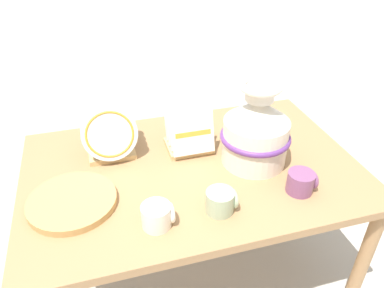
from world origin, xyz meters
name	(u,v)px	position (x,y,z in m)	size (l,w,h in m)	color
ground_plane	(192,270)	(0.00, 0.00, 0.00)	(14.00, 14.00, 0.00)	#B2ADA3
display_table	(192,180)	(0.00, 0.00, 0.59)	(1.35, 0.88, 0.66)	#9E754C
ceramic_vase	(256,130)	(0.26, -0.03, 0.81)	(0.28, 0.28, 0.35)	silver
dish_rack_round_plates	(109,134)	(-0.30, 0.18, 0.76)	(0.22, 0.20, 0.24)	tan
dish_rack_square_plates	(189,134)	(0.02, 0.14, 0.73)	(0.19, 0.19, 0.20)	tan
wicker_charger_stack	(72,202)	(-0.47, -0.10, 0.67)	(0.32, 0.32, 0.03)	tan
mug_cream_glaze	(158,216)	(-0.20, -0.28, 0.70)	(0.11, 0.10, 0.08)	silver
mug_sage_glaze	(221,201)	(0.03, -0.27, 0.70)	(0.11, 0.10, 0.08)	#9EB28E
mug_plum_glaze	(301,182)	(0.35, -0.26, 0.70)	(0.11, 0.10, 0.08)	#7A4770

